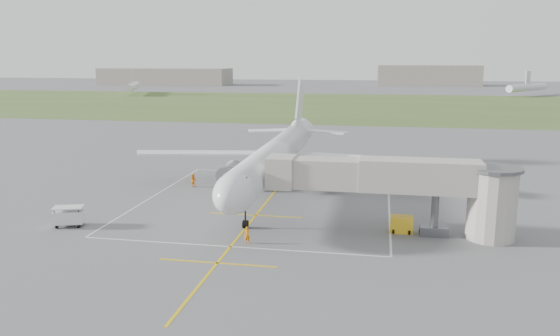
% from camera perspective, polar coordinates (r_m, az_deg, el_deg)
% --- Properties ---
extents(ground, '(700.00, 700.00, 0.00)m').
position_cam_1_polar(ground, '(67.69, -0.64, -2.61)').
color(ground, '#59595B').
rests_on(ground, ground).
extents(grass_strip, '(700.00, 120.00, 0.02)m').
position_cam_1_polar(grass_strip, '(195.53, 6.79, 6.55)').
color(grass_strip, '#435A27').
rests_on(grass_strip, ground).
extents(apron_markings, '(28.20, 60.00, 0.01)m').
position_cam_1_polar(apron_markings, '(62.18, -1.68, -3.88)').
color(apron_markings, '#E0B60D').
rests_on(apron_markings, ground).
extents(airliner, '(38.93, 46.75, 13.52)m').
position_cam_1_polar(airliner, '(67.48, -0.52, 1.16)').
color(airliner, silver).
rests_on(airliner, ground).
extents(jet_bridge, '(23.40, 5.00, 7.20)m').
position_cam_1_polar(jet_bridge, '(52.33, 13.53, -1.80)').
color(jet_bridge, '#9C998D').
rests_on(jet_bridge, ground).
extents(gpu_unit, '(2.14, 1.54, 1.59)m').
position_cam_1_polar(gpu_unit, '(53.75, 12.57, -5.78)').
color(gpu_unit, gold).
rests_on(gpu_unit, ground).
extents(baggage_cart, '(3.24, 2.49, 1.99)m').
position_cam_1_polar(baggage_cart, '(58.18, -21.21, -4.73)').
color(baggage_cart, silver).
rests_on(baggage_cart, ground).
extents(ramp_worker_nose, '(0.61, 0.45, 1.55)m').
position_cam_1_polar(ramp_worker_nose, '(49.55, -3.45, -7.01)').
color(ramp_worker_nose, orange).
rests_on(ramp_worker_nose, ground).
extents(ramp_worker_wing, '(1.00, 0.90, 1.70)m').
position_cam_1_polar(ramp_worker_wing, '(71.65, -9.05, -1.27)').
color(ramp_worker_wing, orange).
rests_on(ramp_worker_wing, ground).
extents(distant_hangars, '(345.00, 49.00, 12.00)m').
position_cam_1_polar(distant_hangars, '(331.06, 5.58, 9.45)').
color(distant_hangars, gray).
rests_on(distant_hangars, ground).
extents(distant_aircraft, '(193.40, 52.35, 8.85)m').
position_cam_1_polar(distant_aircraft, '(248.70, 4.90, 8.45)').
color(distant_aircraft, silver).
rests_on(distant_aircraft, ground).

